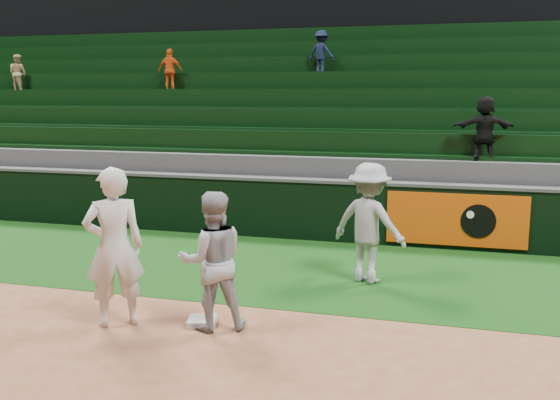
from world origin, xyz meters
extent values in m
plane|color=brown|center=(0.00, 0.00, 0.00)|extent=(70.00, 70.00, 0.00)
cube|color=#0E360D|center=(0.00, 3.00, 0.00)|extent=(36.00, 4.20, 0.01)
cube|color=black|center=(0.00, 17.45, 6.00)|extent=(40.00, 12.00, 12.00)
cube|color=silver|center=(-0.14, 0.11, 0.04)|extent=(0.44, 0.44, 0.08)
imported|color=silver|center=(-1.19, -0.20, 1.03)|extent=(0.90, 0.84, 2.07)
imported|color=#9FA1AA|center=(0.05, 0.03, 0.89)|extent=(1.08, 1.00, 1.77)
imported|color=#9C9FA9|center=(1.68, 2.56, 0.95)|extent=(1.39, 1.08, 1.89)
cube|color=black|center=(0.00, 5.20, 0.60)|extent=(36.00, 0.35, 1.20)
cube|color=#D84C0A|center=(3.00, 5.01, 0.60)|extent=(2.60, 0.05, 1.00)
cylinder|color=black|center=(3.40, 4.98, 0.60)|extent=(0.64, 0.02, 0.64)
cylinder|color=white|center=(3.25, 4.96, 0.72)|extent=(0.14, 0.02, 0.14)
cube|color=#424244|center=(0.00, 5.20, 1.22)|extent=(36.00, 0.40, 0.06)
cube|color=#3B3B3E|center=(0.00, 5.92, 0.82)|extent=(36.00, 0.85, 1.65)
cube|color=black|center=(0.00, 6.18, 1.90)|extent=(36.00, 0.14, 0.50)
cube|color=black|center=(0.00, 6.01, 1.69)|extent=(36.00, 0.45, 0.08)
cube|color=#3B3B3E|center=(0.00, 6.78, 1.05)|extent=(36.00, 0.85, 2.10)
cube|color=black|center=(0.00, 7.03, 2.35)|extent=(36.00, 0.14, 0.50)
cube|color=black|center=(0.00, 6.86, 2.14)|extent=(36.00, 0.45, 0.08)
cube|color=#3B3B3E|center=(0.00, 7.62, 1.27)|extent=(36.00, 0.85, 2.55)
cube|color=black|center=(0.00, 7.88, 2.80)|extent=(36.00, 0.14, 0.50)
cube|color=black|center=(0.00, 7.71, 2.59)|extent=(36.00, 0.45, 0.08)
cube|color=#3B3B3E|center=(0.00, 8.47, 1.50)|extent=(36.00, 0.85, 3.00)
cube|color=black|center=(0.00, 8.73, 3.25)|extent=(36.00, 0.14, 0.50)
cube|color=black|center=(0.00, 8.56, 3.04)|extent=(36.00, 0.45, 0.08)
cube|color=#3B3B3E|center=(0.00, 9.32, 1.73)|extent=(36.00, 0.85, 3.45)
cube|color=black|center=(0.00, 9.58, 3.70)|extent=(36.00, 0.14, 0.50)
cube|color=black|center=(0.00, 9.41, 3.49)|extent=(36.00, 0.45, 0.08)
cube|color=#3B3B3E|center=(0.00, 10.18, 1.95)|extent=(36.00, 0.85, 3.90)
cube|color=black|center=(0.00, 10.43, 4.15)|extent=(36.00, 0.14, 0.50)
cube|color=black|center=(0.00, 10.26, 3.94)|extent=(36.00, 0.45, 0.08)
cube|color=#3B3B3E|center=(0.00, 11.02, 2.17)|extent=(36.00, 0.85, 4.35)
cube|color=black|center=(0.00, 11.28, 4.60)|extent=(36.00, 0.14, 0.50)
cube|color=black|center=(0.00, 11.11, 4.39)|extent=(36.00, 0.45, 0.08)
imported|color=#D95014|center=(-4.48, 8.43, 3.57)|extent=(0.68, 0.32, 1.13)
imported|color=black|center=(3.45, 5.88, 2.29)|extent=(1.23, 0.59, 1.27)
imported|color=tan|center=(-9.26, 8.43, 3.53)|extent=(0.55, 0.45, 1.06)
imported|color=black|center=(-0.56, 9.28, 4.01)|extent=(0.82, 0.62, 1.12)
camera|label=1|loc=(2.94, -7.03, 2.96)|focal=40.00mm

